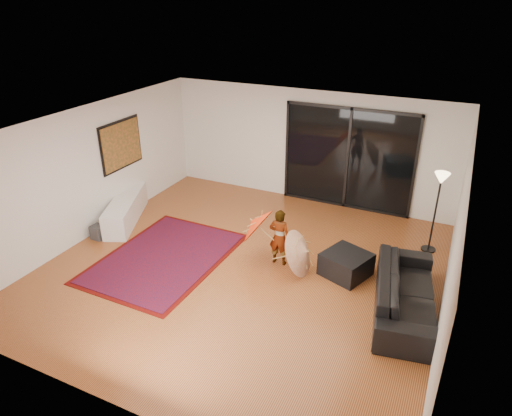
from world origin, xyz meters
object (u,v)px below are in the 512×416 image
Objects in this scene: media_console at (126,209)px; sofa at (406,293)px; ottoman at (346,264)px; child at (279,237)px.

sofa is (6.20, -0.64, 0.07)m from media_console.
sofa is 3.14× the size of ottoman.
sofa is 2.11× the size of child.
sofa is 1.30m from ottoman.
child reaches higher than sofa.
ottoman is at bearing -24.48° from media_console.
sofa is at bearing 167.94° from child.
child is (-1.26, -0.16, 0.34)m from ottoman.
child reaches higher than ottoman.
sofa reaches higher than ottoman.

